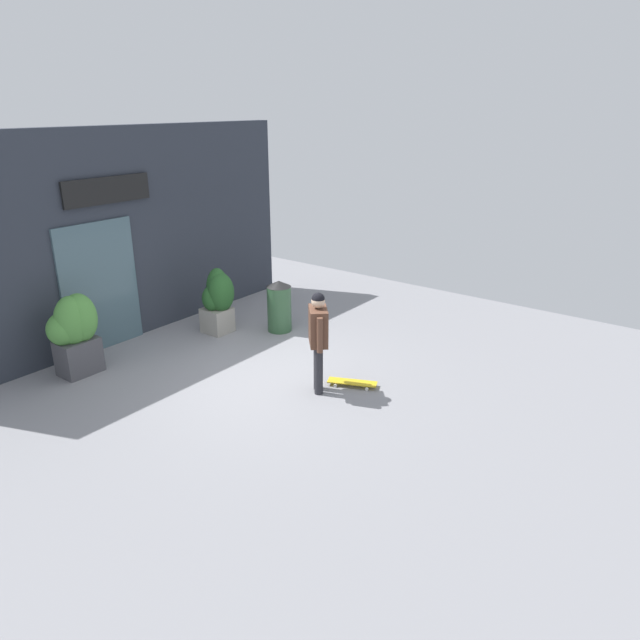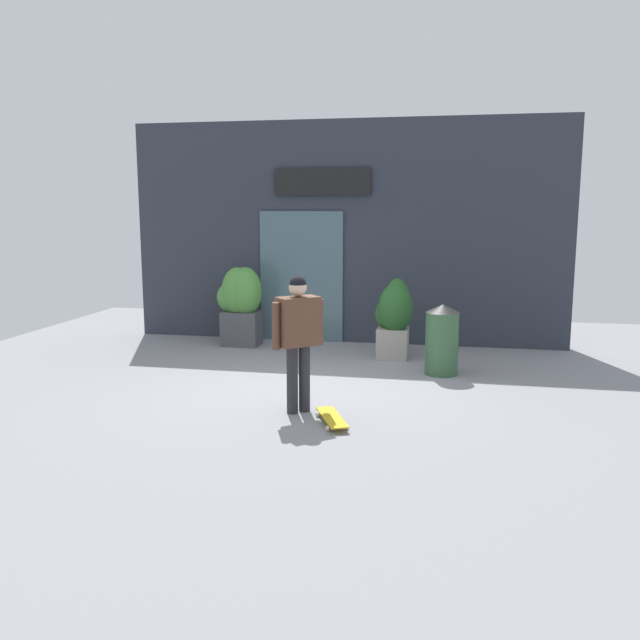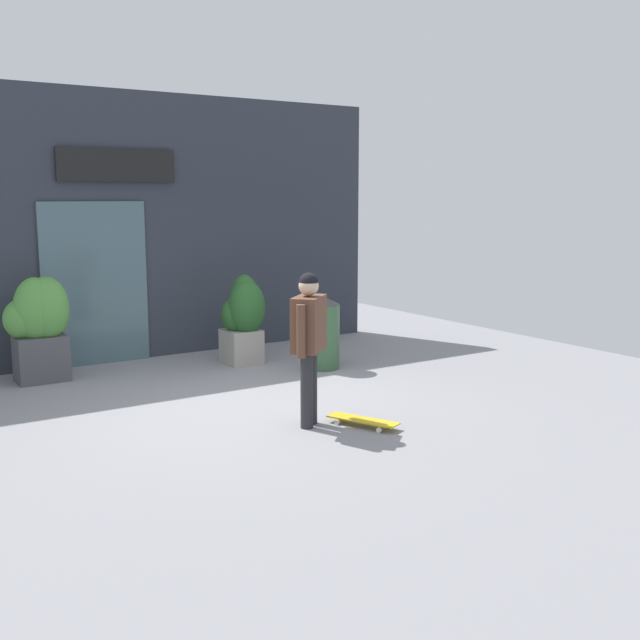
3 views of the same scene
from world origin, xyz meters
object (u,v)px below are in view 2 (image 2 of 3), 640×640
at_px(skateboarder, 298,330).
at_px(trash_bin, 442,339).
at_px(planter_box_right, 240,301).
at_px(skateboard, 332,418).
at_px(planter_box_left, 394,315).

height_order(skateboarder, trash_bin, skateboarder).
bearing_deg(planter_box_right, trash_bin, -21.59).
height_order(skateboard, trash_bin, trash_bin).
relative_size(skateboard, trash_bin, 0.78).
height_order(skateboarder, skateboard, skateboarder).
relative_size(skateboarder, skateboard, 2.03).
bearing_deg(planter_box_left, skateboarder, -105.28).
xyz_separation_m(planter_box_left, planter_box_right, (-2.68, 0.48, 0.09)).
bearing_deg(planter_box_right, skateboarder, -62.13).
xyz_separation_m(planter_box_left, trash_bin, (0.76, -0.88, -0.18)).
xyz_separation_m(skateboard, trash_bin, (1.13, 2.47, 0.44)).
bearing_deg(planter_box_right, planter_box_left, -10.17).
relative_size(planter_box_left, trash_bin, 1.26).
distance_m(skateboarder, planter_box_right, 3.96).
bearing_deg(skateboard, planter_box_right, -172.90).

